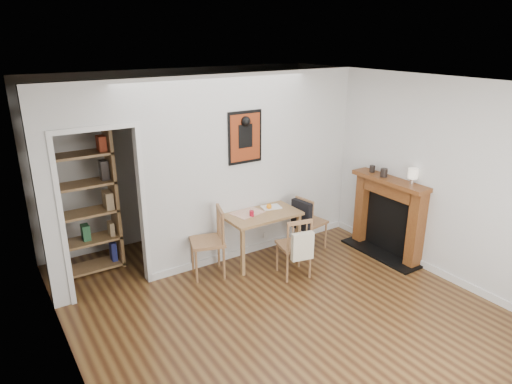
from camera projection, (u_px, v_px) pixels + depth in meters
ground at (276, 305)px, 5.47m from camera, size 5.20×5.20×0.00m
room_shell at (226, 173)px, 6.16m from camera, size 5.20×5.20×5.20m
dining_table at (261, 218)px, 6.39m from camera, size 1.05×0.67×0.71m
chair_left at (207, 243)px, 6.01m from camera, size 0.59×0.59×0.94m
chair_right at (310, 222)px, 6.77m from camera, size 0.53×0.48×0.84m
chair_front at (294, 246)px, 6.01m from camera, size 0.51×0.55×0.85m
bookshelf at (81, 200)px, 5.94m from camera, size 0.88×0.35×2.09m
fireplace at (389, 214)px, 6.57m from camera, size 0.45×1.25×1.16m
red_glass at (252, 213)px, 6.22m from camera, size 0.06×0.06×0.08m
orange_fruit at (269, 206)px, 6.48m from camera, size 0.08×0.08×0.08m
placemat at (247, 213)px, 6.35m from camera, size 0.48×0.39×0.00m
notebook at (271, 207)px, 6.54m from camera, size 0.31×0.25×0.01m
mantel_lamp at (413, 174)px, 6.11m from camera, size 0.13×0.13×0.21m
ceramic_jar_a at (384, 173)px, 6.42m from camera, size 0.10×0.10×0.12m
ceramic_jar_b at (372, 169)px, 6.65m from camera, size 0.08×0.08×0.10m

